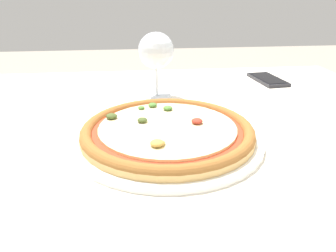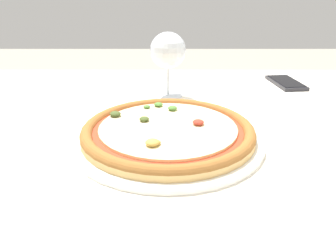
{
  "view_description": "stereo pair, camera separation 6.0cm",
  "coord_description": "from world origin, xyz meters",
  "px_view_note": "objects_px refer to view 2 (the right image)",
  "views": [
    {
      "loc": [
        -0.06,
        -0.6,
        1.0
      ],
      "look_at": [
        0.0,
        -0.05,
        0.76
      ],
      "focal_mm": 35.0,
      "sensor_mm": 36.0,
      "label": 1
    },
    {
      "loc": [
        0.0,
        -0.6,
        1.0
      ],
      "look_at": [
        0.0,
        -0.05,
        0.76
      ],
      "focal_mm": 35.0,
      "sensor_mm": 36.0,
      "label": 2
    }
  ],
  "objects_px": {
    "dining_table": "(168,168)",
    "cell_phone": "(286,83)",
    "wine_glass_far_left": "(167,52)",
    "pizza_plate": "(168,132)"
  },
  "relations": [
    {
      "from": "pizza_plate",
      "to": "wine_glass_far_left",
      "type": "relative_size",
      "value": 2.15
    },
    {
      "from": "wine_glass_far_left",
      "to": "cell_phone",
      "type": "relative_size",
      "value": 1.09
    },
    {
      "from": "pizza_plate",
      "to": "cell_phone",
      "type": "distance_m",
      "value": 0.51
    },
    {
      "from": "dining_table",
      "to": "pizza_plate",
      "type": "relative_size",
      "value": 3.43
    },
    {
      "from": "pizza_plate",
      "to": "wine_glass_far_left",
      "type": "height_order",
      "value": "wine_glass_far_left"
    },
    {
      "from": "dining_table",
      "to": "cell_phone",
      "type": "xyz_separation_m",
      "value": [
        0.35,
        0.33,
        0.09
      ]
    },
    {
      "from": "pizza_plate",
      "to": "cell_phone",
      "type": "relative_size",
      "value": 2.34
    },
    {
      "from": "cell_phone",
      "to": "dining_table",
      "type": "bearing_deg",
      "value": -136.51
    },
    {
      "from": "pizza_plate",
      "to": "cell_phone",
      "type": "bearing_deg",
      "value": 47.53
    },
    {
      "from": "wine_glass_far_left",
      "to": "pizza_plate",
      "type": "bearing_deg",
      "value": -89.26
    }
  ]
}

